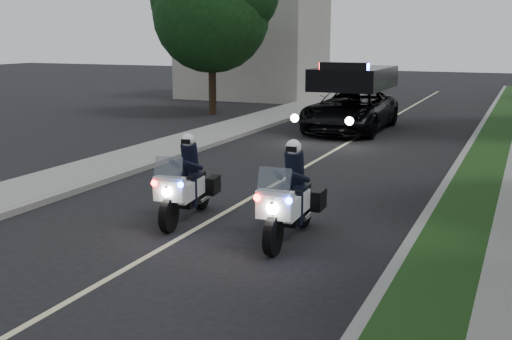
{
  "coord_description": "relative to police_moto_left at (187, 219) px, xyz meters",
  "views": [
    {
      "loc": [
        5.87,
        -9.68,
        3.76
      ],
      "look_at": [
        0.72,
        2.05,
        1.0
      ],
      "focal_mm": 43.82,
      "sensor_mm": 36.0,
      "label": 1
    }
  ],
  "objects": [
    {
      "name": "curb_left",
      "position": [
        -3.6,
        8.77,
        0.07
      ],
      "size": [
        0.2,
        60.0,
        0.15
      ],
      "primitive_type": "cube",
      "color": "gray",
      "rests_on": "ground"
    },
    {
      "name": "cyclist",
      "position": [
        -2.28,
        21.49,
        0.0
      ],
      "size": [
        0.61,
        0.42,
        1.66
      ],
      "primitive_type": "imported",
      "rotation": [
        0.0,
        0.0,
        3.11
      ],
      "color": "black",
      "rests_on": "ground"
    },
    {
      "name": "grass_verge",
      "position": [
        5.3,
        8.77,
        0.08
      ],
      "size": [
        1.2,
        60.0,
        0.16
      ],
      "primitive_type": "cube",
      "color": "#193814",
      "rests_on": "ground"
    },
    {
      "name": "building_far",
      "position": [
        -9.5,
        24.77,
        3.5
      ],
      "size": [
        8.0,
        6.0,
        7.0
      ],
      "primitive_type": "cube",
      "color": "#A8A396",
      "rests_on": "ground"
    },
    {
      "name": "tree_left_far",
      "position": [
        -9.25,
        24.84,
        0.0
      ],
      "size": [
        7.42,
        7.42,
        11.64
      ],
      "primitive_type": null,
      "rotation": [
        0.0,
        0.0,
        -0.06
      ],
      "color": "black",
      "rests_on": "ground"
    },
    {
      "name": "ground",
      "position": [
        0.5,
        -1.23,
        0.0
      ],
      "size": [
        120.0,
        120.0,
        0.0
      ],
      "primitive_type": "plane",
      "color": "black",
      "rests_on": "ground"
    },
    {
      "name": "sidewalk_left",
      "position": [
        -4.7,
        8.77,
        0.08
      ],
      "size": [
        2.0,
        60.0,
        0.16
      ],
      "primitive_type": "cube",
      "color": "gray",
      "rests_on": "ground"
    },
    {
      "name": "tree_left_near",
      "position": [
        -7.8,
        16.08,
        0.0
      ],
      "size": [
        6.13,
        6.13,
        9.26
      ],
      "primitive_type": null,
      "rotation": [
        0.0,
        0.0,
        -0.11
      ],
      "color": "#133914",
      "rests_on": "ground"
    },
    {
      "name": "police_moto_left",
      "position": [
        0.0,
        0.0,
        0.0
      ],
      "size": [
        1.01,
        2.2,
        1.81
      ],
      "primitive_type": null,
      "rotation": [
        0.0,
        0.0,
        0.13
      ],
      "color": "silver",
      "rests_on": "ground"
    },
    {
      "name": "lane_marking",
      "position": [
        0.5,
        8.77,
        0.0
      ],
      "size": [
        0.12,
        50.0,
        0.01
      ],
      "primitive_type": "cube",
      "color": "#BFB78C",
      "rests_on": "ground"
    },
    {
      "name": "police_moto_right",
      "position": [
        2.43,
        -0.35,
        0.0
      ],
      "size": [
        0.88,
        2.26,
        1.89
      ],
      "primitive_type": null,
      "rotation": [
        0.0,
        0.0,
        0.05
      ],
      "color": "white",
      "rests_on": "ground"
    },
    {
      "name": "curb_right",
      "position": [
        4.6,
        8.77,
        0.07
      ],
      "size": [
        0.2,
        60.0,
        0.15
      ],
      "primitive_type": "cube",
      "color": "gray",
      "rests_on": "ground"
    },
    {
      "name": "police_suv",
      "position": [
        -0.21,
        13.52,
        0.0
      ],
      "size": [
        2.84,
        6.11,
        2.97
      ],
      "primitive_type": "imported",
      "rotation": [
        0.0,
        0.0,
        0.0
      ],
      "color": "black",
      "rests_on": "ground"
    },
    {
      "name": "bicycle",
      "position": [
        -2.28,
        21.49,
        0.0
      ],
      "size": [
        0.64,
        1.78,
        0.92
      ],
      "primitive_type": "imported",
      "rotation": [
        0.0,
        0.0,
        0.01
      ],
      "color": "black",
      "rests_on": "ground"
    }
  ]
}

